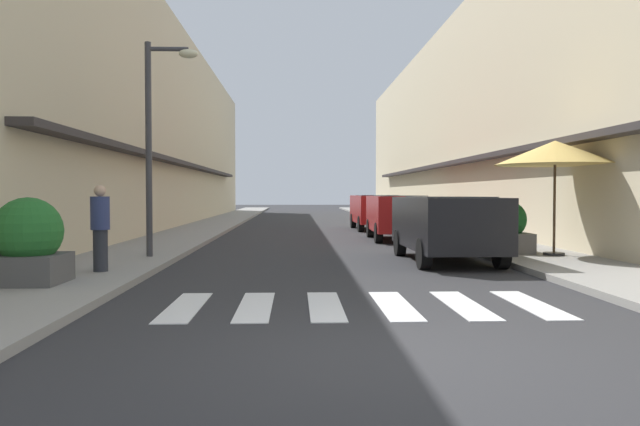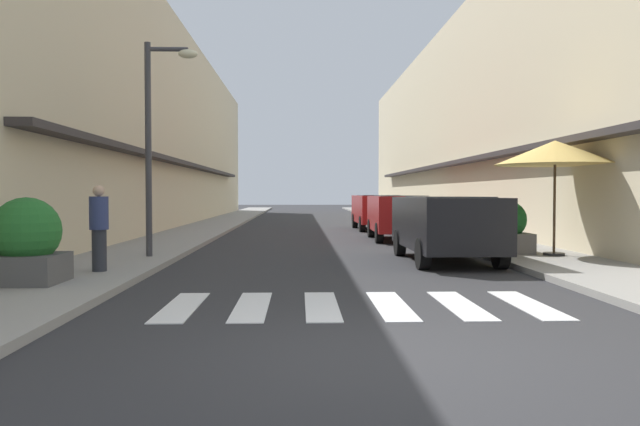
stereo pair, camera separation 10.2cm
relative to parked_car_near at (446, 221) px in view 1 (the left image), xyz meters
name	(u,v)px [view 1 (the left image)]	position (x,y,z in m)	size (l,w,h in m)	color
ground_plane	(316,229)	(-2.50, 12.59, -0.92)	(112.89, 112.89, 0.00)	#2B2B2D
sidewalk_left	(205,228)	(-7.25, 12.59, -0.86)	(2.38, 71.84, 0.12)	gray
sidewalk_right	(426,228)	(2.24, 12.59, -0.86)	(2.38, 71.84, 0.12)	gray
building_row_left	(126,127)	(-10.93, 14.16, 3.60)	(5.50, 48.18, 9.04)	beige
building_row_right	(499,125)	(5.93, 14.16, 3.74)	(5.50, 48.18, 9.34)	beige
crosswalk	(360,306)	(-2.50, -5.30, -0.92)	(5.20, 2.20, 0.01)	silver
parked_car_near	(446,221)	(0.00, 0.00, 0.00)	(1.83, 4.21, 1.47)	black
parked_car_mid	(398,212)	(0.00, 6.42, 0.00)	(1.88, 3.97, 1.47)	maroon
parked_car_far	(376,208)	(0.00, 12.13, 0.00)	(1.85, 4.37, 1.47)	maroon
street_lamp	(158,124)	(-6.47, 0.31, 2.17)	(1.19, 0.28, 4.79)	#38383D
cafe_umbrella	(555,153)	(2.56, 0.22, 1.54)	(2.71, 2.71, 2.63)	#262626
planter_corner	(28,242)	(-7.59, -3.80, -0.15)	(1.07, 1.07, 1.36)	#4C4C4C
planter_midblock	(507,229)	(1.69, 0.88, -0.23)	(1.03, 1.03, 1.25)	slate
pedestrian_walking_near	(100,226)	(-6.93, -2.34, 0.02)	(0.34, 0.34, 1.57)	#282B33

